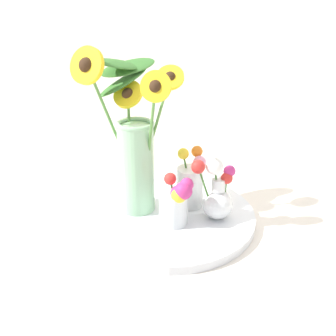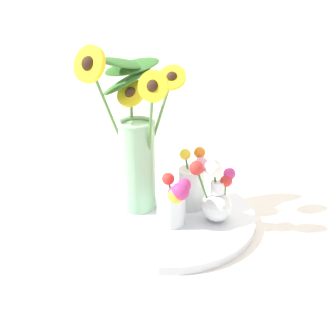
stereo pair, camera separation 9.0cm
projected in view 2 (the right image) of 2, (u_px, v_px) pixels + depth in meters
name	position (u px, v px, depth m)	size (l,w,h in m)	color
ground_plane	(174.00, 231.00, 1.00)	(6.00, 6.00, 0.00)	silver
serving_tray	(168.00, 216.00, 1.05)	(0.46, 0.46, 0.02)	silver
mason_jar_sunflowers	(135.00, 144.00, 1.00)	(0.27, 0.20, 0.43)	#99CC9E
vase_small_center	(174.00, 202.00, 0.96)	(0.09, 0.07, 0.14)	white
vase_bulb_right	(216.00, 197.00, 0.98)	(0.10, 0.09, 0.17)	white
vase_small_back	(193.00, 183.00, 1.04)	(0.07, 0.08, 0.16)	white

